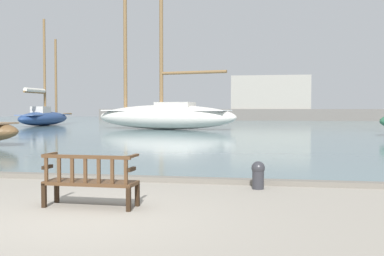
% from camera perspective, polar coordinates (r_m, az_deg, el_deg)
% --- Properties ---
extents(ground_plane, '(160.00, 160.00, 0.00)m').
position_cam_1_polar(ground_plane, '(7.77, -13.41, -10.40)').
color(ground_plane, gray).
extents(harbor_water, '(100.00, 80.00, 0.08)m').
position_cam_1_polar(harbor_water, '(51.04, 7.13, 0.46)').
color(harbor_water, slate).
rests_on(harbor_water, ground).
extents(quay_edge_kerb, '(40.00, 0.30, 0.12)m').
position_cam_1_polar(quay_edge_kerb, '(11.33, -5.42, -6.02)').
color(quay_edge_kerb, slate).
rests_on(quay_edge_kerb, ground).
extents(park_bench, '(1.61, 0.56, 0.92)m').
position_cam_1_polar(park_bench, '(8.50, -12.00, -6.07)').
color(park_bench, black).
rests_on(park_bench, ground).
extents(sailboat_outer_starboard, '(2.46, 10.49, 10.03)m').
position_cam_1_polar(sailboat_outer_starboard, '(47.49, -17.14, 1.36)').
color(sailboat_outer_starboard, navy).
rests_on(sailboat_outer_starboard, harbor_water).
extents(sailboat_mid_port, '(12.00, 5.27, 14.53)m').
position_cam_1_polar(sailboat_mid_port, '(37.35, -3.26, 1.69)').
color(sailboat_mid_port, silver).
rests_on(sailboat_mid_port, harbor_water).
extents(mooring_bollard, '(0.29, 0.29, 0.59)m').
position_cam_1_polar(mooring_bollard, '(10.29, 7.85, -5.39)').
color(mooring_bollard, '#2D2D33').
rests_on(mooring_bollard, ground).
extents(far_breakwater, '(44.61, 2.40, 6.09)m').
position_cam_1_polar(far_breakwater, '(65.45, 8.40, 2.48)').
color(far_breakwater, '#66605B').
rests_on(far_breakwater, ground).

